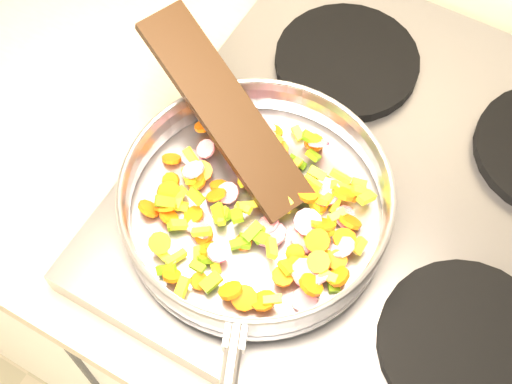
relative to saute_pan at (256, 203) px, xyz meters
The scene contains 7 objects.
cooktop 0.19m from the saute_pan, 43.84° to the left, with size 0.60×0.60×0.04m, color #939399.
grate_fl 0.05m from the saute_pan, 125.49° to the right, with size 0.19×0.19×0.02m, color black.
grate_fr 0.27m from the saute_pan, ahead, with size 0.19×0.19×0.02m, color black.
grate_bl 0.27m from the saute_pan, 92.74° to the left, with size 0.19×0.19×0.02m, color black.
saute_pan is the anchor object (origin of this frame).
vegetable_heap 0.01m from the saute_pan, 49.18° to the left, with size 0.27×0.26×0.04m.
wooden_spatula 0.11m from the saute_pan, 139.62° to the left, with size 0.27×0.06×0.01m, color black.
Camera 1 is at (-0.64, 1.22, 1.68)m, focal length 50.00 mm.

